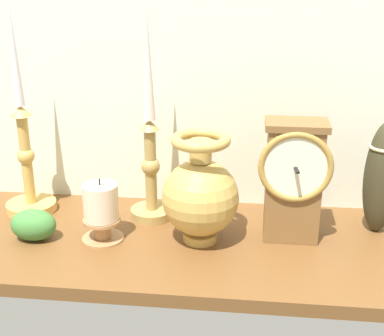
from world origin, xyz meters
TOP-DOWN VIEW (x-y plane):
  - ground_plane at (0.00, 0.00)cm, footprint 100.00×36.00cm
  - back_wall at (0.00, 18.50)cm, footprint 120.00×2.00cm
  - mantel_clock at (15.54, 2.77)cm, footprint 12.79×9.58cm
  - candlestick_tall_left at (-11.17, 8.70)cm, footprint 8.42×8.42cm
  - candlestick_tall_center at (-36.09, 8.88)cm, footprint 9.95×9.95cm
  - brass_vase_bulbous at (-0.68, 0.30)cm, footprint 13.69×13.69cm
  - pillar_candle_front at (-18.36, -1.59)cm, footprint 7.61×7.61cm
  - tall_ceramic_vase at (31.77, 7.71)cm, footprint 6.42×6.42cm
  - ivy_sprig at (-30.75, -3.01)cm, footprint 8.35×5.85cm

SIDE VIEW (x-z plane):
  - ground_plane at x=0.00cm, z-range -2.40..0.00cm
  - ivy_sprig at x=-30.75cm, z-range 0.00..5.80cm
  - pillar_candle_front at x=-18.36cm, z-range -0.18..11.73cm
  - brass_vase_bulbous at x=-0.68cm, z-range -0.84..19.23cm
  - tall_ceramic_vase at x=31.77cm, z-range 0.15..21.40cm
  - candlestick_tall_center at x=-36.09cm, z-range -9.76..32.07cm
  - mantel_clock at x=15.54cm, z-range 0.69..22.73cm
  - candlestick_tall_left at x=-11.17cm, z-range -6.63..34.92cm
  - back_wall at x=0.00cm, z-range 0.00..65.00cm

